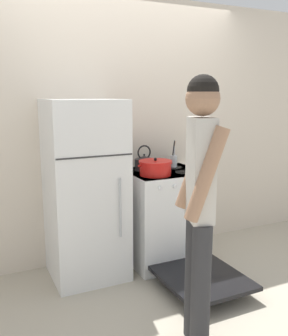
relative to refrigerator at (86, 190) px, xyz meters
The scene contains 8 objects.
ground_plane 0.98m from the refrigerator, 32.78° to the left, with size 14.00×14.00×0.00m, color #B2A893.
wall_back 0.76m from the refrigerator, 35.24° to the left, with size 10.00×0.06×2.55m.
refrigerator is the anchor object (origin of this frame).
stove_range 0.85m from the refrigerator, ahead, with size 0.72×1.37×0.90m.
dutch_oven_pot 0.66m from the refrigerator, 13.41° to the right, with size 0.34×0.30×0.16m.
tea_kettle 0.66m from the refrigerator, 10.19° to the left, with size 0.23×0.18×0.24m.
utensil_jar 0.98m from the refrigerator, ahead, with size 0.07×0.07×0.27m.
person 1.31m from the refrigerator, 73.38° to the right, with size 0.35×0.41×1.74m.
Camera 1 is at (-1.38, -3.42, 1.63)m, focal length 40.00 mm.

